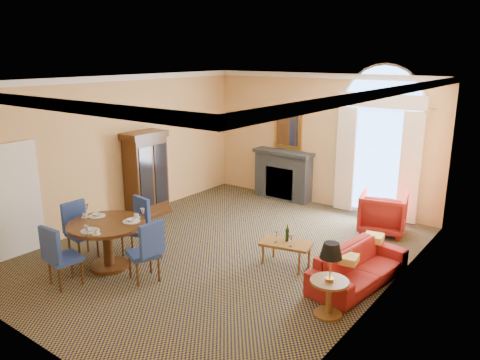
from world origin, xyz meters
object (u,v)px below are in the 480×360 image
Objects in this scene: armchair at (383,213)px; coffee_table at (286,244)px; dining_table at (107,235)px; side_table at (330,271)px; sofa at (359,267)px; armoire at (146,176)px.

coffee_table is (-0.78, -2.59, -0.02)m from armchair.
dining_table is 3.88m from side_table.
armchair reaches higher than sofa.
coffee_table is 0.88× the size of side_table.
sofa is at bearing -6.19° from coffee_table.
armoire reaches higher than coffee_table.
dining_table is (1.54, -2.31, -0.33)m from armoire.
armoire reaches higher than sofa.
armchair is 0.86× the size of side_table.
dining_table is at bearing 40.62° from armchair.
coffee_table is at bearing 38.34° from dining_table.
armoire reaches higher than dining_table.
armoire is at bearing 123.78° from dining_table.
armoire reaches higher than armchair.
armchair is at bearing 54.61° from dining_table.
dining_table reaches higher than sofa.
armchair is at bearing 59.92° from coffee_table.
dining_table is 3.11m from coffee_table.
dining_table is 1.42× the size of armchair.
armchair is at bearing 19.18° from sofa.
dining_table is at bearing 126.50° from sofa.
armchair is 2.71m from coffee_table.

